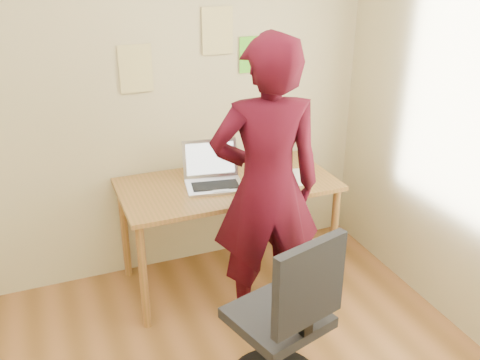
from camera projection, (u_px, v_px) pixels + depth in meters
name	position (u px, v px, depth m)	size (l,w,h in m)	color
room	(197.00, 202.00, 1.86)	(3.58, 3.58, 2.78)	brown
desk	(228.00, 194.00, 3.52)	(1.40, 0.70, 0.74)	olive
laptop	(213.00, 176.00, 3.45)	(0.41, 0.38, 0.26)	silver
paper_sheet	(290.00, 177.00, 3.56)	(0.20, 0.28, 0.00)	white
phone	(269.00, 189.00, 3.38)	(0.13, 0.15, 0.01)	black
wall_note_left	(136.00, 69.00, 3.34)	(0.21, 0.00, 0.30)	#DBCC83
wall_note_mid	(218.00, 31.00, 3.44)	(0.21, 0.00, 0.30)	#DBCC83
wall_note_right	(252.00, 55.00, 3.59)	(0.18, 0.00, 0.24)	#5FDD31
office_chair	(285.00, 329.00, 2.66)	(0.53, 0.54, 0.98)	black
person	(267.00, 188.00, 3.05)	(0.65, 0.43, 1.78)	#3D0815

